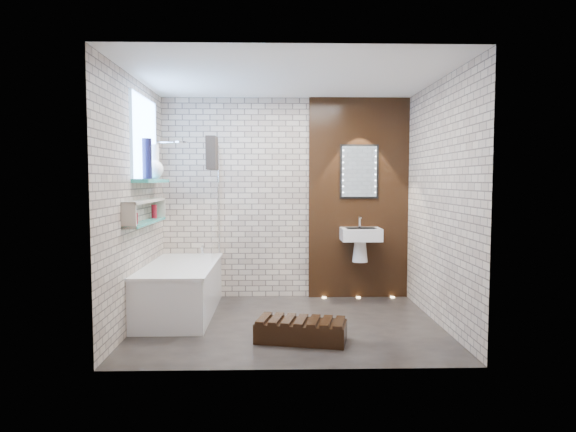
{
  "coord_description": "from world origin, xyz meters",
  "views": [
    {
      "loc": [
        -0.14,
        -5.31,
        1.53
      ],
      "look_at": [
        0.0,
        0.15,
        1.15
      ],
      "focal_mm": 31.59,
      "sensor_mm": 36.0,
      "label": 1
    }
  ],
  "objects_px": {
    "bath_screen": "(215,201)",
    "walnut_step": "(301,331)",
    "washbasin": "(361,239)",
    "bathtub": "(181,289)",
    "led_mirror": "(359,172)"
  },
  "relations": [
    {
      "from": "bathtub",
      "to": "led_mirror",
      "type": "xyz_separation_m",
      "value": [
        2.17,
        0.78,
        1.36
      ]
    },
    {
      "from": "washbasin",
      "to": "walnut_step",
      "type": "relative_size",
      "value": 0.68
    },
    {
      "from": "bathtub",
      "to": "walnut_step",
      "type": "bearing_deg",
      "value": -37.66
    },
    {
      "from": "washbasin",
      "to": "bath_screen",
      "type": "bearing_deg",
      "value": -174.22
    },
    {
      "from": "bathtub",
      "to": "led_mirror",
      "type": "relative_size",
      "value": 2.49
    },
    {
      "from": "bath_screen",
      "to": "led_mirror",
      "type": "distance_m",
      "value": 1.89
    },
    {
      "from": "bath_screen",
      "to": "walnut_step",
      "type": "distance_m",
      "value": 2.12
    },
    {
      "from": "bath_screen",
      "to": "led_mirror",
      "type": "xyz_separation_m",
      "value": [
        1.82,
        0.34,
        0.37
      ]
    },
    {
      "from": "washbasin",
      "to": "led_mirror",
      "type": "height_order",
      "value": "led_mirror"
    },
    {
      "from": "walnut_step",
      "to": "bath_screen",
      "type": "bearing_deg",
      "value": 123.64
    },
    {
      "from": "led_mirror",
      "to": "bathtub",
      "type": "bearing_deg",
      "value": -160.22
    },
    {
      "from": "washbasin",
      "to": "walnut_step",
      "type": "distance_m",
      "value": 1.98
    },
    {
      "from": "bath_screen",
      "to": "washbasin",
      "type": "distance_m",
      "value": 1.89
    },
    {
      "from": "bath_screen",
      "to": "walnut_step",
      "type": "xyz_separation_m",
      "value": [
        0.98,
        -1.47,
        -1.19
      ]
    },
    {
      "from": "bath_screen",
      "to": "led_mirror",
      "type": "relative_size",
      "value": 2.0
    }
  ]
}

